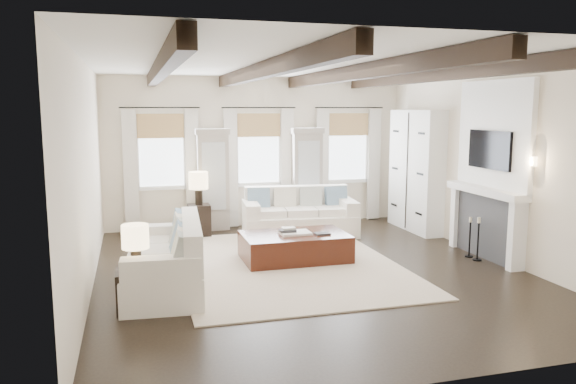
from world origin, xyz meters
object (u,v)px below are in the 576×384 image
object	(u,v)px
ottoman	(295,247)
side_table_front	(137,290)
sofa_left	(169,261)
side_table_back	(199,220)
sofa_back	(299,216)

from	to	relation	value
ottoman	side_table_front	xyz separation A→B (m)	(-2.58, -1.70, 0.03)
sofa_left	side_table_front	size ratio (longest dim) A/B	4.57
sofa_left	ottoman	bearing A→B (deg)	23.91
sofa_left	ottoman	distance (m)	2.34
sofa_left	side_table_back	xyz separation A→B (m)	(0.80, 3.21, -0.08)
sofa_back	sofa_left	size ratio (longest dim) A/B	0.99
sofa_back	ottoman	world-z (taller)	sofa_back
side_table_front	side_table_back	xyz separation A→B (m)	(1.25, 3.96, 0.06)
sofa_back	side_table_front	world-z (taller)	sofa_back
sofa_left	side_table_back	bearing A→B (deg)	75.91
sofa_left	side_table_front	bearing A→B (deg)	-120.66
sofa_back	sofa_left	distance (m)	3.92
sofa_back	side_table_back	world-z (taller)	sofa_back
ottoman	side_table_back	size ratio (longest dim) A/B	2.74
sofa_back	side_table_front	bearing A→B (deg)	-132.22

